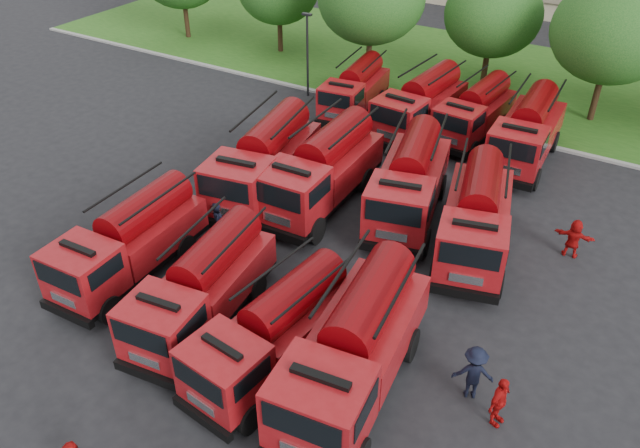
# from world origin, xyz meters

# --- Properties ---
(ground) EXTENTS (140.00, 140.00, 0.00)m
(ground) POSITION_xyz_m (0.00, 0.00, 0.00)
(ground) COLOR black
(ground) RESTS_ON ground
(lawn) EXTENTS (70.00, 16.00, 0.12)m
(lawn) POSITION_xyz_m (0.00, 26.00, 0.06)
(lawn) COLOR #1F5015
(lawn) RESTS_ON ground
(curb) EXTENTS (70.00, 0.30, 0.14)m
(curb) POSITION_xyz_m (0.00, 17.90, 0.07)
(curb) COLOR gray
(curb) RESTS_ON ground
(tree_3) EXTENTS (5.88, 5.88, 7.19)m
(tree_3) POSITION_xyz_m (-1.00, 24.00, 4.68)
(tree_3) COLOR #382314
(tree_3) RESTS_ON ground
(tree_4) EXTENTS (6.55, 6.55, 8.01)m
(tree_4) POSITION_xyz_m (6.00, 22.50, 5.22)
(tree_4) COLOR #382314
(tree_4) RESTS_ON ground
(lamp_post_0) EXTENTS (0.60, 0.25, 5.11)m
(lamp_post_0) POSITION_xyz_m (-10.00, 17.20, 2.90)
(lamp_post_0) COLOR black
(lamp_post_0) RESTS_ON ground
(fire_truck_0) EXTENTS (2.77, 6.97, 3.13)m
(fire_truck_0) POSITION_xyz_m (-6.37, -1.37, 1.57)
(fire_truck_0) COLOR black
(fire_truck_0) RESTS_ON ground
(fire_truck_1) EXTENTS (3.18, 7.06, 3.10)m
(fire_truck_1) POSITION_xyz_m (-2.24, -2.03, 1.56)
(fire_truck_1) COLOR black
(fire_truck_1) RESTS_ON ground
(fire_truck_2) EXTENTS (3.01, 6.82, 3.01)m
(fire_truck_2) POSITION_xyz_m (1.11, -2.51, 1.51)
(fire_truck_2) COLOR black
(fire_truck_2) RESTS_ON ground
(fire_truck_3) EXTENTS (3.51, 7.86, 3.46)m
(fire_truck_3) POSITION_xyz_m (3.72, -1.98, 1.74)
(fire_truck_3) COLOR black
(fire_truck_3) RESTS_ON ground
(fire_truck_4) EXTENTS (3.96, 8.13, 3.55)m
(fire_truck_4) POSITION_xyz_m (-5.39, 6.12, 1.79)
(fire_truck_4) COLOR black
(fire_truck_4) RESTS_ON ground
(fire_truck_5) EXTENTS (3.04, 7.81, 3.52)m
(fire_truck_5) POSITION_xyz_m (-2.72, 6.82, 1.77)
(fire_truck_5) COLOR black
(fire_truck_5) RESTS_ON ground
(fire_truck_6) EXTENTS (4.27, 7.89, 3.41)m
(fire_truck_6) POSITION_xyz_m (1.00, 8.02, 1.72)
(fire_truck_6) COLOR black
(fire_truck_6) RESTS_ON ground
(fire_truck_7) EXTENTS (4.22, 7.64, 3.30)m
(fire_truck_7) POSITION_xyz_m (4.42, 6.91, 1.66)
(fire_truck_7) COLOR black
(fire_truck_7) RESTS_ON ground
(fire_truck_8) EXTENTS (2.91, 6.56, 2.89)m
(fire_truck_8) POSITION_xyz_m (-6.28, 16.46, 1.45)
(fire_truck_8) COLOR black
(fire_truck_8) RESTS_ON ground
(fire_truck_9) EXTENTS (3.10, 7.34, 3.26)m
(fire_truck_9) POSITION_xyz_m (-1.97, 16.01, 1.64)
(fire_truck_9) COLOR black
(fire_truck_9) RESTS_ON ground
(fire_truck_10) EXTENTS (2.82, 6.67, 2.96)m
(fire_truck_10) POSITION_xyz_m (0.83, 16.99, 1.49)
(fire_truck_10) COLOR black
(fire_truck_10) RESTS_ON ground
(fire_truck_11) EXTENTS (2.97, 7.39, 3.31)m
(fire_truck_11) POSITION_xyz_m (3.99, 15.67, 1.66)
(fire_truck_11) COLOR black
(fire_truck_11) RESTS_ON ground
(firefighter_2) EXTENTS (0.83, 1.18, 1.82)m
(firefighter_2) POSITION_xyz_m (8.02, -1.00, 0.00)
(firefighter_2) COLOR #A80C0D
(firefighter_2) RESTS_ON ground
(firefighter_3) EXTENTS (1.42, 1.09, 1.96)m
(firefighter_3) POSITION_xyz_m (7.01, -0.38, 0.00)
(firefighter_3) COLOR black
(firefighter_3) RESTS_ON ground
(firefighter_4) EXTENTS (0.88, 0.98, 1.67)m
(firefighter_4) POSITION_xyz_m (-5.15, 2.37, 0.00)
(firefighter_4) COLOR black
(firefighter_4) RESTS_ON ground
(firefighter_5) EXTENTS (1.62, 0.78, 1.70)m
(firefighter_5) POSITION_xyz_m (8.00, 8.66, 0.00)
(firefighter_5) COLOR #A80C0D
(firefighter_5) RESTS_ON ground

